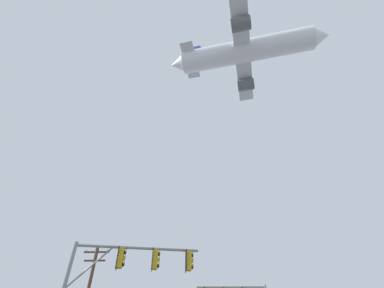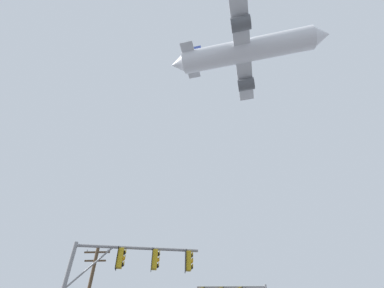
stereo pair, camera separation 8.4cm
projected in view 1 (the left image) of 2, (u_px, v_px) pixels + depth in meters
signal_pole_near at (122, 273)px, 12.58m from camera, size 6.12×1.25×6.05m
airplane at (246, 51)px, 42.32m from camera, size 24.99×19.31×6.81m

